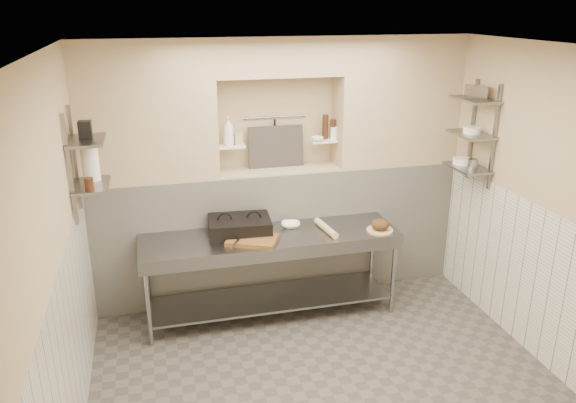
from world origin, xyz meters
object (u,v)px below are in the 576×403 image
object	(u,v)px
panini_press	(240,226)
rolling_pin	(326,228)
prep_table	(271,259)
cutting_board	(252,240)
bottle_soap	(228,131)
jug_left	(91,164)
bowl_alcove	(317,139)
mixing_bowl	(291,225)
bread_loaf	(380,224)

from	to	relation	value
panini_press	rolling_pin	world-z (taller)	panini_press
rolling_pin	prep_table	bearing A→B (deg)	177.20
cutting_board	bottle_soap	bearing A→B (deg)	98.17
prep_table	cutting_board	bearing A→B (deg)	-150.79
prep_table	rolling_pin	xyz separation A→B (m)	(0.57, -0.03, 0.29)
rolling_pin	jug_left	size ratio (longest dim) A/B	1.50
prep_table	panini_press	xyz separation A→B (m)	(-0.29, 0.11, 0.34)
cutting_board	bowl_alcove	size ratio (longest dim) A/B	3.49
mixing_bowl	bowl_alcove	xyz separation A→B (m)	(0.39, 0.36, 0.81)
cutting_board	bowl_alcove	world-z (taller)	bowl_alcove
rolling_pin	jug_left	bearing A→B (deg)	179.66
mixing_bowl	bowl_alcove	bearing A→B (deg)	42.97
prep_table	bread_loaf	bearing A→B (deg)	-8.02
bowl_alcove	rolling_pin	bearing A→B (deg)	-96.53
mixing_bowl	prep_table	bearing A→B (deg)	-146.19
prep_table	rolling_pin	distance (m)	0.64
cutting_board	rolling_pin	distance (m)	0.79
mixing_bowl	rolling_pin	distance (m)	0.38
mixing_bowl	bread_loaf	size ratio (longest dim) A/B	1.07
panini_press	bread_loaf	xyz separation A→B (m)	(1.40, -0.27, -0.01)
jug_left	mixing_bowl	bearing A→B (deg)	5.56
prep_table	bottle_soap	world-z (taller)	bottle_soap
bowl_alcove	jug_left	world-z (taller)	jug_left
panini_press	rolling_pin	size ratio (longest dim) A/B	1.44
cutting_board	panini_press	bearing A→B (deg)	110.31
bottle_soap	prep_table	bearing A→B (deg)	-61.56
bread_loaf	rolling_pin	bearing A→B (deg)	166.58
mixing_bowl	bread_loaf	bearing A→B (deg)	-20.63
cutting_board	bowl_alcove	distance (m)	1.34
panini_press	bottle_soap	distance (m)	0.99
prep_table	mixing_bowl	bearing A→B (deg)	33.81
panini_press	jug_left	size ratio (longest dim) A/B	2.15
bread_loaf	bottle_soap	distance (m)	1.83
panini_press	bottle_soap	bearing A→B (deg)	96.13
panini_press	mixing_bowl	size ratio (longest dim) A/B	3.31
prep_table	panini_press	distance (m)	0.46
rolling_pin	bread_loaf	size ratio (longest dim) A/B	2.46
rolling_pin	panini_press	bearing A→B (deg)	170.88
panini_press	bread_loaf	size ratio (longest dim) A/B	3.54
jug_left	rolling_pin	bearing A→B (deg)	-0.34
panini_press	bottle_soap	xyz separation A→B (m)	(-0.01, 0.46, 0.88)
jug_left	bowl_alcove	bearing A→B (deg)	13.46
bread_loaf	jug_left	size ratio (longest dim) A/B	0.61
mixing_bowl	bread_loaf	xyz separation A→B (m)	(0.86, -0.32, 0.05)
panini_press	bottle_soap	world-z (taller)	bottle_soap
bread_loaf	bowl_alcove	bearing A→B (deg)	124.84
bottle_soap	bowl_alcove	size ratio (longest dim) A/B	2.23
bottle_soap	rolling_pin	bearing A→B (deg)	-34.15
jug_left	prep_table	bearing A→B (deg)	0.53
prep_table	bread_loaf	world-z (taller)	bread_loaf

